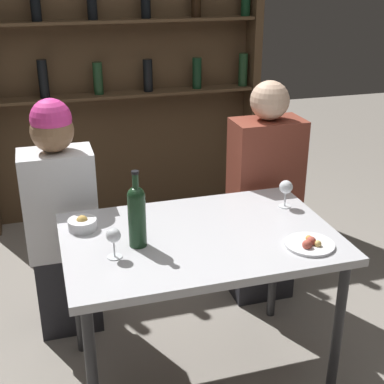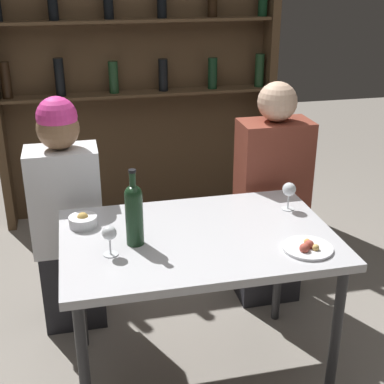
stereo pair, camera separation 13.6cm
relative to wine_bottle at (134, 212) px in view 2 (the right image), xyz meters
name	(u,v)px [view 2 (the right image)]	position (x,y,z in m)	size (l,w,h in m)	color
ground_plane	(197,372)	(0.27, 0.02, -0.89)	(10.00, 10.00, 0.00)	gray
dining_table	(198,249)	(0.27, 0.02, -0.22)	(1.16, 0.77, 0.74)	silver
wine_rack_wall	(137,63)	(0.27, 1.91, 0.27)	(2.03, 0.21, 2.23)	#4C3823
wine_bottle	(134,212)	(0.00, 0.00, 0.00)	(0.07, 0.07, 0.33)	#19381E
wine_glass_0	(289,190)	(0.74, 0.18, -0.05)	(0.06, 0.06, 0.13)	silver
wine_glass_1	(109,235)	(-0.11, -0.07, -0.06)	(0.06, 0.06, 0.13)	silver
food_plate_0	(308,248)	(0.67, -0.21, -0.13)	(0.20, 0.20, 0.04)	white
snack_bowl	(83,221)	(-0.20, 0.21, -0.12)	(0.12, 0.12, 0.07)	white
seated_person_left	(67,219)	(-0.28, 0.57, -0.27)	(0.35, 0.22, 1.24)	#26262B
seated_person_right	(271,202)	(0.81, 0.57, -0.29)	(0.38, 0.22, 1.26)	#26262B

